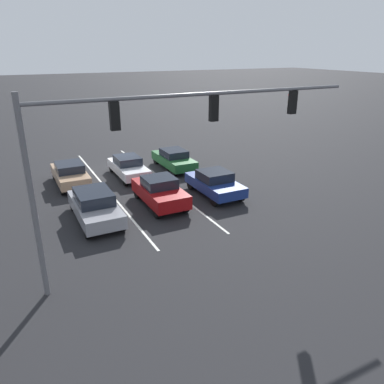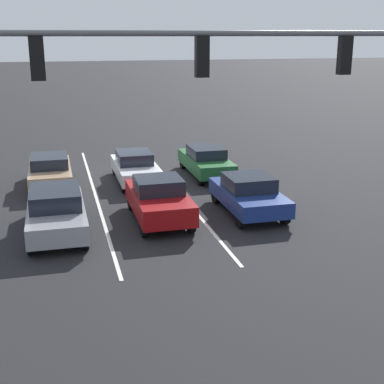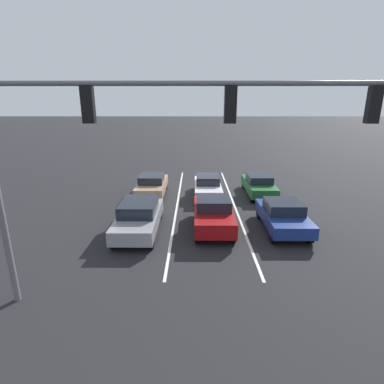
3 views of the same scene
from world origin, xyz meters
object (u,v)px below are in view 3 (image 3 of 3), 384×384
(car_gray_rightlane_front, at_px, (139,216))
(car_tan_rightlane_second, at_px, (152,185))
(car_navy_leftlane_front, at_px, (283,215))
(car_darkgreen_leftlane_second, at_px, (259,185))
(car_maroon_midlane_front, at_px, (213,214))
(car_white_midlane_second, at_px, (208,186))
(traffic_signal_gantry, at_px, (142,133))

(car_gray_rightlane_front, relative_size, car_tan_rightlane_second, 1.07)
(car_navy_leftlane_front, height_order, car_darkgreen_leftlane_second, car_navy_leftlane_front)
(car_maroon_midlane_front, bearing_deg, car_darkgreen_leftlane_second, -120.70)
(car_maroon_midlane_front, xyz_separation_m, car_white_midlane_second, (0.04, -5.55, -0.10))
(car_maroon_midlane_front, height_order, car_gray_rightlane_front, car_maroon_midlane_front)
(car_darkgreen_leftlane_second, bearing_deg, car_navy_leftlane_front, 89.82)
(car_navy_leftlane_front, distance_m, car_tan_rightlane_second, 9.28)
(car_tan_rightlane_second, relative_size, car_white_midlane_second, 1.01)
(car_maroon_midlane_front, relative_size, car_white_midlane_second, 0.98)
(traffic_signal_gantry, bearing_deg, car_maroon_midlane_front, -112.58)
(car_gray_rightlane_front, height_order, car_white_midlane_second, car_gray_rightlane_front)
(car_tan_rightlane_second, height_order, traffic_signal_gantry, traffic_signal_gantry)
(car_darkgreen_leftlane_second, bearing_deg, car_tan_rightlane_second, 1.56)
(car_navy_leftlane_front, relative_size, car_tan_rightlane_second, 0.96)
(car_gray_rightlane_front, height_order, car_tan_rightlane_second, car_gray_rightlane_front)
(car_maroon_midlane_front, height_order, traffic_signal_gantry, traffic_signal_gantry)
(car_white_midlane_second, relative_size, car_darkgreen_leftlane_second, 0.98)
(car_white_midlane_second, bearing_deg, car_gray_rightlane_front, 58.39)
(car_tan_rightlane_second, bearing_deg, car_maroon_midlane_front, 124.03)
(car_darkgreen_leftlane_second, bearing_deg, car_maroon_midlane_front, 59.30)
(traffic_signal_gantry, bearing_deg, car_darkgreen_leftlane_second, -116.84)
(car_white_midlane_second, xyz_separation_m, traffic_signal_gantry, (2.35, 11.28, 4.63))
(car_gray_rightlane_front, bearing_deg, car_tan_rightlane_second, -88.38)
(car_maroon_midlane_front, bearing_deg, car_white_midlane_second, -89.60)
(car_navy_leftlane_front, distance_m, car_gray_rightlane_front, 7.14)
(car_maroon_midlane_front, height_order, car_tan_rightlane_second, car_maroon_midlane_front)
(car_white_midlane_second, xyz_separation_m, car_darkgreen_leftlane_second, (-3.53, -0.33, 0.00))
(car_maroon_midlane_front, xyz_separation_m, car_gray_rightlane_front, (3.66, 0.34, -0.03))
(car_navy_leftlane_front, height_order, car_maroon_midlane_front, car_maroon_midlane_front)
(car_tan_rightlane_second, bearing_deg, car_navy_leftlane_front, 141.93)
(car_white_midlane_second, bearing_deg, car_darkgreen_leftlane_second, -174.64)
(car_navy_leftlane_front, height_order, car_white_midlane_second, car_navy_leftlane_front)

